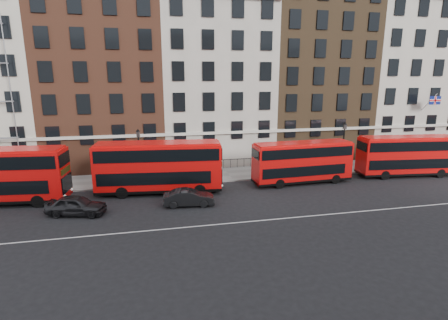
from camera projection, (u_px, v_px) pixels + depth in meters
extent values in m
plane|color=black|center=(258.00, 210.00, 27.66)|extent=(120.00, 120.00, 0.00)
cube|color=gray|center=(228.00, 174.00, 37.61)|extent=(80.00, 5.00, 0.15)
cube|color=gray|center=(234.00, 180.00, 35.23)|extent=(80.00, 0.30, 0.16)
cube|color=white|center=(266.00, 220.00, 25.76)|extent=(70.00, 0.12, 0.01)
cube|color=brown|center=(103.00, 70.00, 39.49)|extent=(12.80, 10.00, 22.00)
cube|color=#A09B8D|center=(214.00, 83.00, 42.51)|extent=(12.80, 10.00, 19.00)
cube|color=brown|center=(312.00, 75.00, 44.94)|extent=(12.80, 10.00, 21.00)
cube|color=#B1A899|center=(398.00, 79.00, 47.73)|extent=(12.80, 10.00, 20.00)
cube|color=black|center=(67.00, 183.00, 29.21)|extent=(0.35, 2.31, 1.37)
cube|color=black|center=(66.00, 170.00, 28.94)|extent=(0.31, 1.99, 0.44)
cylinder|color=black|center=(38.00, 201.00, 28.13)|extent=(1.08, 0.41, 1.05)
cylinder|color=black|center=(49.00, 192.00, 30.41)|extent=(1.08, 0.41, 1.05)
cube|color=red|center=(159.00, 167.00, 31.21)|extent=(11.25, 3.80, 4.15)
cube|color=black|center=(160.00, 188.00, 31.67)|extent=(11.26, 3.84, 0.25)
cube|color=black|center=(156.00, 175.00, 31.34)|extent=(10.01, 3.75, 1.10)
cube|color=black|center=(158.00, 153.00, 30.91)|extent=(10.84, 3.84, 1.05)
cube|color=red|center=(158.00, 143.00, 30.71)|extent=(10.92, 3.56, 0.19)
cube|color=black|center=(221.00, 174.00, 31.98)|extent=(0.33, 2.31, 1.37)
cube|color=black|center=(221.00, 162.00, 31.72)|extent=(0.30, 1.99, 0.44)
cylinder|color=black|center=(200.00, 190.00, 30.90)|extent=(1.08, 0.41, 1.05)
cylinder|color=black|center=(199.00, 182.00, 33.17)|extent=(1.08, 0.41, 1.05)
cylinder|color=black|center=(122.00, 193.00, 30.19)|extent=(1.08, 0.41, 1.05)
cylinder|color=black|center=(126.00, 184.00, 32.47)|extent=(1.08, 0.41, 1.05)
cube|color=red|center=(302.00, 162.00, 34.16)|extent=(9.83, 2.74, 3.66)
cube|color=black|center=(301.00, 179.00, 34.56)|extent=(9.83, 2.78, 0.22)
cube|color=black|center=(299.00, 168.00, 34.23)|extent=(8.72, 2.77, 0.97)
cube|color=black|center=(303.00, 151.00, 33.89)|extent=(9.47, 2.80, 0.93)
cube|color=red|center=(303.00, 143.00, 33.72)|extent=(9.55, 2.54, 0.17)
cube|color=black|center=(346.00, 166.00, 35.55)|extent=(0.16, 2.04, 1.21)
cube|color=black|center=(346.00, 156.00, 35.32)|extent=(0.15, 1.76, 0.39)
cylinder|color=black|center=(335.00, 179.00, 34.37)|extent=(0.94, 0.30, 0.93)
cylinder|color=black|center=(324.00, 174.00, 36.32)|extent=(0.94, 0.30, 0.93)
cylinder|color=black|center=(280.00, 184.00, 32.88)|extent=(0.94, 0.30, 0.93)
cylinder|color=black|center=(271.00, 178.00, 34.84)|extent=(0.94, 0.30, 0.93)
cube|color=red|center=(407.00, 155.00, 36.60)|extent=(10.28, 3.44, 3.79)
cube|color=black|center=(405.00, 172.00, 37.02)|extent=(10.29, 3.48, 0.23)
cube|color=black|center=(404.00, 161.00, 36.72)|extent=(9.14, 3.40, 1.01)
cube|color=black|center=(408.00, 144.00, 36.32)|extent=(9.91, 3.48, 0.96)
cube|color=red|center=(409.00, 137.00, 36.14)|extent=(9.98, 3.22, 0.17)
cylinder|color=black|center=(441.00, 173.00, 36.32)|extent=(0.98, 0.37, 0.96)
cylinder|color=black|center=(427.00, 168.00, 38.40)|extent=(0.98, 0.37, 0.96)
cylinder|color=black|center=(385.00, 175.00, 35.66)|extent=(0.98, 0.37, 0.96)
cylinder|color=black|center=(374.00, 170.00, 37.74)|extent=(0.98, 0.37, 0.96)
imported|color=#242427|center=(76.00, 205.00, 26.62)|extent=(4.73, 2.78, 1.51)
imported|color=black|center=(189.00, 198.00, 28.49)|extent=(4.27, 1.84, 1.37)
cylinder|color=black|center=(140.00, 160.00, 33.65)|extent=(0.14, 0.14, 4.60)
cylinder|color=black|center=(141.00, 180.00, 34.12)|extent=(0.32, 0.32, 0.60)
cube|color=#262626|center=(138.00, 134.00, 33.05)|extent=(0.32, 0.32, 0.55)
cone|color=black|center=(138.00, 130.00, 32.97)|extent=(0.44, 0.44, 0.25)
cylinder|color=black|center=(343.00, 149.00, 38.56)|extent=(0.14, 0.14, 4.60)
cylinder|color=black|center=(341.00, 167.00, 39.03)|extent=(0.32, 0.32, 0.60)
cube|color=#262626|center=(345.00, 126.00, 37.96)|extent=(0.32, 0.32, 0.55)
cone|color=black|center=(345.00, 123.00, 37.87)|extent=(0.44, 0.44, 0.25)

